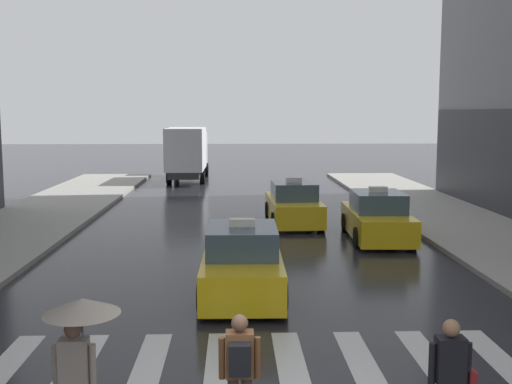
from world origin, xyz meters
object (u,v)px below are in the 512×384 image
object	(u,v)px
taxi_second	(377,218)
taxi_third	(293,205)
pedestrian_with_umbrella	(79,331)
box_truck	(187,152)
pedestrian_with_handbag	(451,374)
taxi_lead	(242,263)
pedestrian_with_backpack	(240,366)

from	to	relation	value
taxi_second	taxi_third	world-z (taller)	same
taxi_second	pedestrian_with_umbrella	size ratio (longest dim) A/B	2.37
box_truck	pedestrian_with_handbag	world-z (taller)	box_truck
pedestrian_with_umbrella	taxi_lead	bearing A→B (deg)	72.39
pedestrian_with_umbrella	taxi_third	bearing A→B (deg)	75.21
pedestrian_with_backpack	pedestrian_with_handbag	world-z (taller)	same
taxi_second	pedestrian_with_backpack	distance (m)	13.58
box_truck	pedestrian_with_handbag	distance (m)	31.84
pedestrian_with_umbrella	taxi_second	bearing A→B (deg)	62.38
taxi_lead	taxi_second	size ratio (longest dim) A/B	0.99
taxi_second	box_truck	world-z (taller)	box_truck
box_truck	pedestrian_with_umbrella	distance (m)	31.22
taxi_third	box_truck	size ratio (longest dim) A/B	0.61
taxi_lead	pedestrian_with_umbrella	size ratio (longest dim) A/B	2.35
taxi_third	pedestrian_with_handbag	bearing A→B (deg)	-88.33
taxi_lead	taxi_third	world-z (taller)	same
pedestrian_with_handbag	taxi_third	bearing A→B (deg)	91.67
taxi_second	pedestrian_with_backpack	size ratio (longest dim) A/B	2.78
taxi_third	pedestrian_with_backpack	world-z (taller)	taxi_third
taxi_second	box_truck	xyz separation A→B (m)	(-7.70, 18.35, 1.13)
pedestrian_with_umbrella	pedestrian_with_backpack	bearing A→B (deg)	3.79
pedestrian_with_backpack	pedestrian_with_handbag	xyz separation A→B (m)	(2.67, -0.25, -0.04)
box_truck	pedestrian_with_umbrella	bearing A→B (deg)	-88.22
taxi_lead	taxi_third	bearing A→B (deg)	77.30
box_truck	pedestrian_with_handbag	bearing A→B (deg)	-79.79
pedestrian_with_handbag	pedestrian_with_umbrella	bearing A→B (deg)	178.61
taxi_lead	pedestrian_with_handbag	size ratio (longest dim) A/B	2.76
taxi_second	box_truck	bearing A→B (deg)	112.75
box_truck	pedestrian_with_backpack	size ratio (longest dim) A/B	4.58
taxi_lead	pedestrian_with_backpack	size ratio (longest dim) A/B	2.76
taxi_second	pedestrian_with_backpack	xyz separation A→B (m)	(-4.72, -12.72, 0.25)
taxi_second	pedestrian_with_handbag	xyz separation A→B (m)	(-2.05, -12.97, 0.21)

